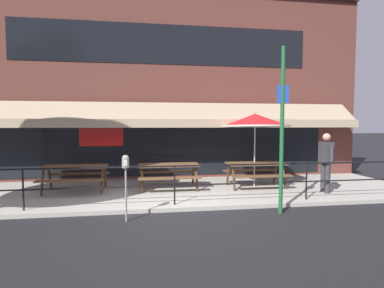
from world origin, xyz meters
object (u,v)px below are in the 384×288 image
at_px(patio_umbrella_right, 255,121).
at_px(parking_meter_near, 126,168).
at_px(picnic_table_right, 256,168).
at_px(pedestrian_walking, 326,160).
at_px(picnic_table_left, 75,171).
at_px(picnic_table_centre, 169,169).
at_px(street_sign_pole, 282,129).

height_order(patio_umbrella_right, parking_meter_near, patio_umbrella_right).
bearing_deg(picnic_table_right, pedestrian_walking, -31.34).
bearing_deg(picnic_table_right, patio_umbrella_right, 90.00).
relative_size(picnic_table_left, picnic_table_centre, 1.00).
bearing_deg(picnic_table_left, pedestrian_walking, -9.09).
distance_m(picnic_table_left, pedestrian_walking, 7.25).
bearing_deg(picnic_table_left, parking_meter_near, -58.41).
bearing_deg(pedestrian_walking, picnic_table_left, 170.91).
bearing_deg(picnic_table_centre, street_sign_pole, -46.40).
distance_m(picnic_table_left, picnic_table_right, 5.43).
relative_size(picnic_table_left, street_sign_pole, 0.47).
bearing_deg(street_sign_pole, parking_meter_near, -178.59).
xyz_separation_m(picnic_table_centre, pedestrian_walking, (4.43, -1.11, 0.35)).
bearing_deg(picnic_table_centre, picnic_table_left, 179.34).
bearing_deg(patio_umbrella_right, picnic_table_right, -90.00).
bearing_deg(picnic_table_left, picnic_table_centre, -0.66).
height_order(picnic_table_left, picnic_table_centre, same).
bearing_deg(street_sign_pole, picnic_table_right, 82.92).
distance_m(parking_meter_near, street_sign_pole, 3.59).
height_order(picnic_table_right, pedestrian_walking, pedestrian_walking).
bearing_deg(picnic_table_right, street_sign_pole, -97.08).
distance_m(picnic_table_right, pedestrian_walking, 2.04).
relative_size(pedestrian_walking, parking_meter_near, 1.20).
bearing_deg(patio_umbrella_right, picnic_table_left, -179.97).
relative_size(picnic_table_right, parking_meter_near, 1.27).
xyz_separation_m(picnic_table_left, picnic_table_centre, (2.72, -0.03, 0.00)).
bearing_deg(picnic_table_centre, pedestrian_walking, -14.09).
relative_size(picnic_table_centre, parking_meter_near, 1.27).
distance_m(picnic_table_left, parking_meter_near, 3.14).
bearing_deg(picnic_table_right, parking_meter_near, -146.17).
xyz_separation_m(picnic_table_right, parking_meter_near, (-3.80, -2.55, 0.44)).
height_order(picnic_table_centre, picnic_table_right, same).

